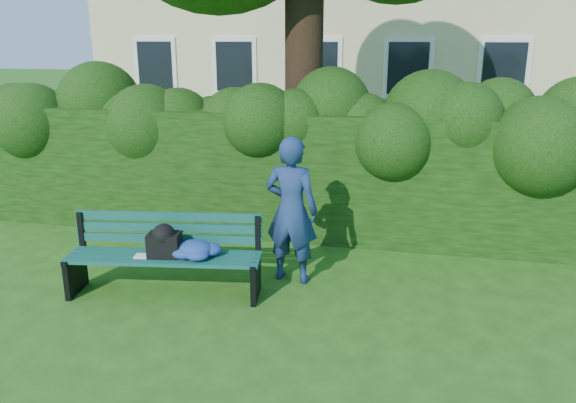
# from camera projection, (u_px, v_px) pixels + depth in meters

# --- Properties ---
(ground) EXTENTS (80.00, 80.00, 0.00)m
(ground) POSITION_uv_depth(u_px,v_px,m) (277.00, 297.00, 6.30)
(ground) COLOR #2A5018
(ground) RESTS_ON ground
(hedge) EXTENTS (10.00, 1.00, 1.80)m
(hedge) POSITION_uv_depth(u_px,v_px,m) (312.00, 174.00, 8.11)
(hedge) COLOR black
(hedge) RESTS_ON ground
(park_bench) EXTENTS (2.22, 0.87, 0.89)m
(park_bench) POSITION_uv_depth(u_px,v_px,m) (172.00, 252.00, 6.27)
(park_bench) COLOR #0F4C3E
(park_bench) RESTS_ON ground
(man_reading) EXTENTS (0.69, 0.50, 1.75)m
(man_reading) POSITION_uv_depth(u_px,v_px,m) (291.00, 210.00, 6.52)
(man_reading) COLOR navy
(man_reading) RESTS_ON ground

